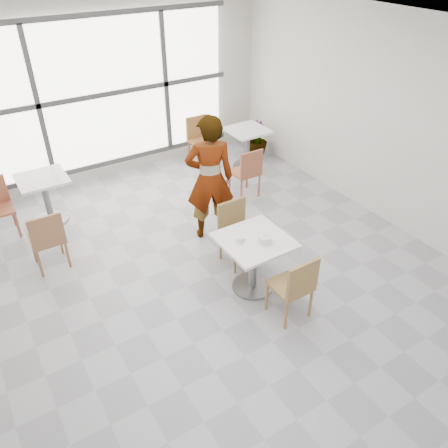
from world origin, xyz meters
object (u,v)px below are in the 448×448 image
bg_table_right (247,143)px  main_table (254,254)px  bg_chair_left_near (47,237)px  chair_far (236,228)px  oatmeal_bowl (265,239)px  plant_right (258,138)px  coffee_cup (240,240)px  bg_chair_right_near (247,170)px  chair_near (295,285)px  bg_chair_right_far (199,137)px  person (210,179)px  bg_table_left (45,193)px

bg_table_right → main_table: bearing=-123.1°
bg_chair_left_near → chair_far: bearing=152.9°
oatmeal_bowl → plant_right: 4.06m
coffee_cup → bg_chair_left_near: size_ratio=0.18×
main_table → bg_table_right: size_ratio=1.07×
coffee_cup → bg_chair_right_near: bearing=53.0°
main_table → chair_far: chair_far is taller
chair_near → bg_chair_right_far: 4.40m
chair_far → plant_right: chair_far is taller
main_table → bg_chair_right_near: bg_chair_right_near is taller
bg_chair_right_far → chair_far: bearing=-110.5°
chair_far → person: size_ratio=0.47×
chair_far → plant_right: bearing=49.4°
bg_table_right → bg_chair_left_near: bg_chair_left_near is taller
bg_table_right → plant_right: bearing=34.4°
person → bg_chair_right_far: 2.56m
chair_near → oatmeal_bowl: size_ratio=4.14×
person → bg_table_left: size_ratio=2.47×
coffee_cup → bg_table_left: bearing=118.7°
chair_near → oatmeal_bowl: 0.64m
bg_table_left → bg_chair_left_near: size_ratio=0.86×
bg_chair_right_near → bg_table_left: bearing=-18.7°
oatmeal_bowl → bg_chair_right_near: size_ratio=0.24×
chair_far → bg_chair_left_near: same height
person → bg_table_right: person is taller
chair_far → coffee_cup: chair_far is taller
bg_table_right → coffee_cup: bearing=-126.1°
bg_table_right → bg_chair_left_near: (-3.91, -1.14, 0.01)m
main_table → plant_right: size_ratio=1.18×
chair_near → coffee_cup: chair_near is taller
coffee_cup → bg_chair_right_far: (1.43, 3.52, -0.28)m
chair_near → bg_chair_right_near: (1.14, 2.60, 0.00)m
bg_table_left → bg_chair_left_near: 1.24m
bg_table_left → main_table: bearing=-59.0°
bg_chair_right_near → chair_near: bearing=66.3°
oatmeal_bowl → bg_chair_right_far: 3.87m
coffee_cup → bg_table_right: bearing=53.9°
bg_table_right → bg_chair_left_near: size_ratio=0.86×
coffee_cup → plant_right: (2.55, 3.16, -0.44)m
coffee_cup → bg_chair_left_near: bg_chair_left_near is taller
coffee_cup → person: size_ratio=0.09×
bg_chair_right_far → plant_right: 1.19m
main_table → person: 1.37m
coffee_cup → chair_near: bearing=-69.3°
bg_table_left → bg_chair_right_near: 3.17m
bg_table_right → plant_right: size_ratio=1.11×
coffee_cup → bg_table_right: coffee_cup is taller
coffee_cup → bg_chair_right_near: bg_chair_right_near is taller
bg_chair_left_near → person: bearing=168.8°
chair_near → plant_right: size_ratio=1.28×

